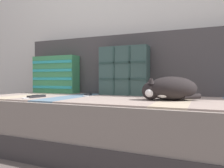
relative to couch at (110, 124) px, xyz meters
The scene contains 9 objects.
ground_plane 0.21m from the couch, 90.00° to the right, with size 14.00×14.00×0.00m, color #564C47.
wall_behind 1.17m from the couch, 90.00° to the left, with size 6.00×0.06×2.50m.
couch is the anchor object (origin of this frame).
sofa_backrest 0.60m from the couch, 90.00° to the left, with size 2.00×0.14×0.53m.
throw_pillow_quilted 0.47m from the couch, 84.03° to the left, with size 0.41×0.14×0.40m.
throw_pillow_striped 0.81m from the couch, 160.15° to the left, with size 0.46×0.14×0.35m.
sleeping_cat 0.52m from the couch, ahead, with size 0.37×0.31×0.15m.
game_remote_near 0.31m from the couch, 162.16° to the left, with size 0.10×0.20×0.02m.
game_remote_far 0.58m from the couch, 152.98° to the right, with size 0.07×0.19×0.02m.
Camera 1 is at (0.65, -1.39, 0.53)m, focal length 35.00 mm.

